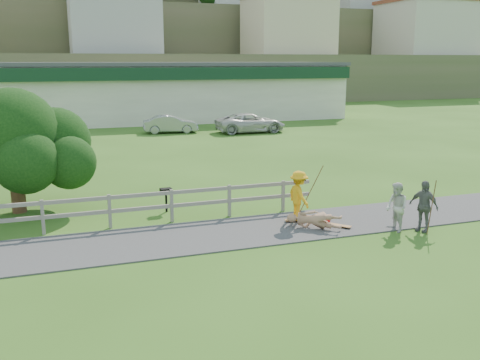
{
  "coord_description": "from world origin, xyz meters",
  "views": [
    {
      "loc": [
        -5.48,
        -13.47,
        5.22
      ],
      "look_at": [
        -0.07,
        2.0,
        1.56
      ],
      "focal_mm": 40.0,
      "sensor_mm": 36.0,
      "label": 1
    }
  ],
  "objects_px": {
    "skater_rider": "(299,199)",
    "spectator_b": "(424,206)",
    "skater_fallen": "(314,220)",
    "car_silver": "(170,124)",
    "tree": "(15,158)",
    "car_white": "(250,123)",
    "spectator_a": "(397,207)",
    "bbq": "(166,200)"
  },
  "relations": [
    {
      "from": "spectator_b",
      "to": "bbq",
      "type": "bearing_deg",
      "value": -147.97
    },
    {
      "from": "spectator_a",
      "to": "car_white",
      "type": "height_order",
      "value": "spectator_a"
    },
    {
      "from": "bbq",
      "to": "skater_rider",
      "type": "bearing_deg",
      "value": -38.6
    },
    {
      "from": "bbq",
      "to": "tree",
      "type": "bearing_deg",
      "value": 157.51
    },
    {
      "from": "spectator_b",
      "to": "bbq",
      "type": "relative_size",
      "value": 1.9
    },
    {
      "from": "tree",
      "to": "skater_fallen",
      "type": "bearing_deg",
      "value": -30.53
    },
    {
      "from": "skater_rider",
      "to": "car_white",
      "type": "height_order",
      "value": "skater_rider"
    },
    {
      "from": "car_white",
      "to": "bbq",
      "type": "xyz_separation_m",
      "value": [
        -10.26,
        -19.12,
        -0.29
      ]
    },
    {
      "from": "skater_fallen",
      "to": "bbq",
      "type": "bearing_deg",
      "value": 86.41
    },
    {
      "from": "skater_rider",
      "to": "spectator_a",
      "type": "distance_m",
      "value": 3.08
    },
    {
      "from": "skater_rider",
      "to": "bbq",
      "type": "xyz_separation_m",
      "value": [
        -3.84,
        2.71,
        -0.39
      ]
    },
    {
      "from": "skater_rider",
      "to": "spectator_b",
      "type": "relative_size",
      "value": 1.01
    },
    {
      "from": "skater_rider",
      "to": "car_white",
      "type": "relative_size",
      "value": 0.32
    },
    {
      "from": "car_silver",
      "to": "spectator_b",
      "type": "bearing_deg",
      "value": -167.26
    },
    {
      "from": "skater_rider",
      "to": "tree",
      "type": "relative_size",
      "value": 0.32
    },
    {
      "from": "car_white",
      "to": "skater_rider",
      "type": "bearing_deg",
      "value": 164.54
    },
    {
      "from": "skater_fallen",
      "to": "tree",
      "type": "height_order",
      "value": "tree"
    },
    {
      "from": "skater_fallen",
      "to": "spectator_a",
      "type": "xyz_separation_m",
      "value": [
        2.33,
        -1.0,
        0.46
      ]
    },
    {
      "from": "spectator_a",
      "to": "car_silver",
      "type": "height_order",
      "value": "spectator_a"
    },
    {
      "from": "spectator_a",
      "to": "car_white",
      "type": "distance_m",
      "value": 23.99
    },
    {
      "from": "car_white",
      "to": "car_silver",
      "type": "bearing_deg",
      "value": 73.96
    },
    {
      "from": "bbq",
      "to": "skater_fallen",
      "type": "bearing_deg",
      "value": -45.02
    },
    {
      "from": "car_silver",
      "to": "tree",
      "type": "relative_size",
      "value": 0.77
    },
    {
      "from": "skater_fallen",
      "to": "car_silver",
      "type": "height_order",
      "value": "car_silver"
    },
    {
      "from": "spectator_b",
      "to": "car_silver",
      "type": "height_order",
      "value": "spectator_b"
    },
    {
      "from": "car_white",
      "to": "bbq",
      "type": "bearing_deg",
      "value": 152.71
    },
    {
      "from": "bbq",
      "to": "spectator_a",
      "type": "bearing_deg",
      "value": -39.1
    },
    {
      "from": "spectator_b",
      "to": "bbq",
      "type": "xyz_separation_m",
      "value": [
        -7.12,
        4.8,
        -0.38
      ]
    },
    {
      "from": "spectator_a",
      "to": "bbq",
      "type": "bearing_deg",
      "value": -124.78
    },
    {
      "from": "skater_fallen",
      "to": "car_white",
      "type": "bearing_deg",
      "value": 22.59
    },
    {
      "from": "skater_rider",
      "to": "spectator_b",
      "type": "distance_m",
      "value": 3.89
    },
    {
      "from": "skater_fallen",
      "to": "tree",
      "type": "relative_size",
      "value": 0.33
    },
    {
      "from": "skater_fallen",
      "to": "skater_rider",
      "type": "bearing_deg",
      "value": 48.14
    },
    {
      "from": "spectator_a",
      "to": "car_silver",
      "type": "relative_size",
      "value": 0.39
    },
    {
      "from": "bbq",
      "to": "spectator_b",
      "type": "bearing_deg",
      "value": -37.33
    },
    {
      "from": "spectator_b",
      "to": "skater_fallen",
      "type": "bearing_deg",
      "value": -135.76
    },
    {
      "from": "tree",
      "to": "car_silver",
      "type": "bearing_deg",
      "value": 63.6
    },
    {
      "from": "spectator_a",
      "to": "spectator_b",
      "type": "distance_m",
      "value": 0.85
    },
    {
      "from": "skater_rider",
      "to": "spectator_b",
      "type": "bearing_deg",
      "value": -126.3
    },
    {
      "from": "skater_fallen",
      "to": "spectator_b",
      "type": "xyz_separation_m",
      "value": [
        3.13,
        -1.25,
        0.5
      ]
    },
    {
      "from": "spectator_a",
      "to": "tree",
      "type": "relative_size",
      "value": 0.3
    },
    {
      "from": "car_silver",
      "to": "tree",
      "type": "distance_m",
      "value": 21.41
    }
  ]
}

